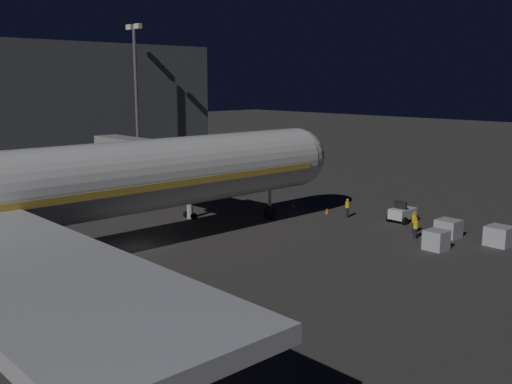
{
  "coord_description": "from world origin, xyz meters",
  "views": [
    {
      "loc": [
        -37.64,
        22.37,
        12.41
      ],
      "look_at": [
        -3.0,
        -9.66,
        3.5
      ],
      "focal_mm": 41.0,
      "sensor_mm": 36.0,
      "label": 1
    }
  ],
  "objects_px": {
    "ground_crew_near_nose_gear": "(414,221)",
    "traffic_cone_nose_port": "(327,211)",
    "jet_bridge": "(159,155)",
    "ground_crew_marshaller_fwd": "(416,227)",
    "baggage_container_mid_row": "(499,236)",
    "baggage_tug_lead": "(402,213)",
    "baggage_container_far_row": "(436,240)",
    "traffic_cone_nose_starboard": "(294,204)",
    "apron_floodlight_mast": "(136,93)",
    "ground_crew_by_belt_loader": "(347,207)",
    "baggage_container_near_belt": "(448,228)"
  },
  "relations": [
    {
      "from": "jet_bridge",
      "to": "ground_crew_marshaller_fwd",
      "type": "relative_size",
      "value": 10.02
    },
    {
      "from": "ground_crew_by_belt_loader",
      "to": "apron_floodlight_mast",
      "type": "bearing_deg",
      "value": 7.12
    },
    {
      "from": "baggage_container_far_row",
      "to": "ground_crew_by_belt_loader",
      "type": "relative_size",
      "value": 0.87
    },
    {
      "from": "ground_crew_near_nose_gear",
      "to": "traffic_cone_nose_port",
      "type": "distance_m",
      "value": 9.8
    },
    {
      "from": "traffic_cone_nose_port",
      "to": "apron_floodlight_mast",
      "type": "bearing_deg",
      "value": 7.45
    },
    {
      "from": "jet_bridge",
      "to": "baggage_tug_lead",
      "type": "bearing_deg",
      "value": -145.2
    },
    {
      "from": "baggage_container_mid_row",
      "to": "baggage_container_near_belt",
      "type": "bearing_deg",
      "value": 7.8
    },
    {
      "from": "baggage_container_near_belt",
      "to": "traffic_cone_nose_starboard",
      "type": "height_order",
      "value": "baggage_container_near_belt"
    },
    {
      "from": "baggage_container_mid_row",
      "to": "traffic_cone_nose_starboard",
      "type": "relative_size",
      "value": 3.3
    },
    {
      "from": "ground_crew_near_nose_gear",
      "to": "ground_crew_marshaller_fwd",
      "type": "xyz_separation_m",
      "value": [
        -0.99,
        1.36,
        -0.06
      ]
    },
    {
      "from": "baggage_tug_lead",
      "to": "baggage_container_far_row",
      "type": "bearing_deg",
      "value": 139.57
    },
    {
      "from": "baggage_tug_lead",
      "to": "traffic_cone_nose_port",
      "type": "distance_m",
      "value": 7.23
    },
    {
      "from": "ground_crew_marshaller_fwd",
      "to": "traffic_cone_nose_port",
      "type": "distance_m",
      "value": 10.92
    },
    {
      "from": "baggage_container_mid_row",
      "to": "ground_crew_near_nose_gear",
      "type": "height_order",
      "value": "ground_crew_near_nose_gear"
    },
    {
      "from": "baggage_container_far_row",
      "to": "ground_crew_near_nose_gear",
      "type": "bearing_deg",
      "value": -38.07
    },
    {
      "from": "baggage_container_mid_row",
      "to": "ground_crew_marshaller_fwd",
      "type": "bearing_deg",
      "value": 28.73
    },
    {
      "from": "traffic_cone_nose_port",
      "to": "jet_bridge",
      "type": "bearing_deg",
      "value": 41.59
    },
    {
      "from": "apron_floodlight_mast",
      "to": "baggage_container_far_row",
      "type": "relative_size",
      "value": 12.42
    },
    {
      "from": "jet_bridge",
      "to": "baggage_container_mid_row",
      "type": "distance_m",
      "value": 31.22
    },
    {
      "from": "apron_floodlight_mast",
      "to": "ground_crew_marshaller_fwd",
      "type": "bearing_deg",
      "value": -177.23
    },
    {
      "from": "baggage_tug_lead",
      "to": "traffic_cone_nose_starboard",
      "type": "distance_m",
      "value": 11.47
    },
    {
      "from": "jet_bridge",
      "to": "apron_floodlight_mast",
      "type": "height_order",
      "value": "apron_floodlight_mast"
    },
    {
      "from": "jet_bridge",
      "to": "ground_crew_near_nose_gear",
      "type": "distance_m",
      "value": 24.7
    },
    {
      "from": "baggage_container_far_row",
      "to": "ground_crew_marshaller_fwd",
      "type": "distance_m",
      "value": 3.2
    },
    {
      "from": "baggage_tug_lead",
      "to": "ground_crew_near_nose_gear",
      "type": "distance_m",
      "value": 4.07
    },
    {
      "from": "baggage_container_far_row",
      "to": "traffic_cone_nose_starboard",
      "type": "xyz_separation_m",
      "value": [
        17.93,
        -3.34,
        -0.47
      ]
    },
    {
      "from": "apron_floodlight_mast",
      "to": "baggage_container_mid_row",
      "type": "bearing_deg",
      "value": -173.69
    },
    {
      "from": "ground_crew_near_nose_gear",
      "to": "baggage_container_mid_row",
      "type": "bearing_deg",
      "value": -165.82
    },
    {
      "from": "baggage_container_far_row",
      "to": "traffic_cone_nose_port",
      "type": "distance_m",
      "value": 13.94
    },
    {
      "from": "baggage_container_far_row",
      "to": "ground_crew_by_belt_loader",
      "type": "xyz_separation_m",
      "value": [
        11.19,
        -3.48,
        0.24
      ]
    },
    {
      "from": "traffic_cone_nose_port",
      "to": "baggage_tug_lead",
      "type": "bearing_deg",
      "value": -160.7
    },
    {
      "from": "traffic_cone_nose_starboard",
      "to": "ground_crew_by_belt_loader",
      "type": "bearing_deg",
      "value": -178.89
    },
    {
      "from": "baggage_tug_lead",
      "to": "baggage_container_near_belt",
      "type": "bearing_deg",
      "value": 162.8
    },
    {
      "from": "jet_bridge",
      "to": "traffic_cone_nose_port",
      "type": "bearing_deg",
      "value": -138.41
    },
    {
      "from": "ground_crew_marshaller_fwd",
      "to": "apron_floodlight_mast",
      "type": "bearing_deg",
      "value": 2.77
    },
    {
      "from": "apron_floodlight_mast",
      "to": "ground_crew_by_belt_loader",
      "type": "xyz_separation_m",
      "value": [
        -30.04,
        -3.75,
        -10.09
      ]
    },
    {
      "from": "baggage_container_far_row",
      "to": "traffic_cone_nose_port",
      "type": "bearing_deg",
      "value": -13.89
    },
    {
      "from": "baggage_container_far_row",
      "to": "baggage_container_mid_row",
      "type": "bearing_deg",
      "value": -120.52
    },
    {
      "from": "baggage_container_near_belt",
      "to": "traffic_cone_nose_starboard",
      "type": "relative_size",
      "value": 3.22
    },
    {
      "from": "traffic_cone_nose_starboard",
      "to": "apron_floodlight_mast",
      "type": "bearing_deg",
      "value": 8.83
    },
    {
      "from": "baggage_tug_lead",
      "to": "ground_crew_marshaller_fwd",
      "type": "xyz_separation_m",
      "value": [
        -3.95,
        4.14,
        0.21
      ]
    },
    {
      "from": "ground_crew_by_belt_loader",
      "to": "baggage_container_far_row",
      "type": "bearing_deg",
      "value": 162.74
    },
    {
      "from": "ground_crew_near_nose_gear",
      "to": "traffic_cone_nose_port",
      "type": "xyz_separation_m",
      "value": [
        9.76,
        -0.4,
        -0.78
      ]
    },
    {
      "from": "baggage_container_far_row",
      "to": "traffic_cone_nose_port",
      "type": "height_order",
      "value": "baggage_container_far_row"
    },
    {
      "from": "apron_floodlight_mast",
      "to": "traffic_cone_nose_port",
      "type": "bearing_deg",
      "value": -172.55
    },
    {
      "from": "jet_bridge",
      "to": "baggage_container_near_belt",
      "type": "relative_size",
      "value": 10.24
    },
    {
      "from": "traffic_cone_nose_starboard",
      "to": "baggage_tug_lead",
      "type": "bearing_deg",
      "value": -168.0
    },
    {
      "from": "baggage_tug_lead",
      "to": "baggage_container_near_belt",
      "type": "distance_m",
      "value": 5.72
    },
    {
      "from": "baggage_container_mid_row",
      "to": "traffic_cone_nose_port",
      "type": "relative_size",
      "value": 3.3
    },
    {
      "from": "baggage_container_near_belt",
      "to": "traffic_cone_nose_starboard",
      "type": "distance_m",
      "value": 16.68
    }
  ]
}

